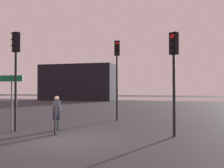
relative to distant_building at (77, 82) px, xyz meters
The scene contains 8 objects.
ground_plane 31.26m from the distant_building, 67.38° to the right, with size 120.00×120.00×0.00m, color #333338.
water_strip 15.86m from the distant_building, 39.87° to the left, with size 80.00×16.00×0.01m, color gray.
distant_building is the anchor object (origin of this frame).
traffic_light_near_right 31.23m from the distant_building, 59.28° to the right, with size 0.40×0.42×4.24m.
traffic_light_near_left 28.95m from the distant_building, 71.95° to the right, with size 0.39×0.41×4.52m.
traffic_light_center 25.79m from the distant_building, 61.09° to the right, with size 0.38×0.40×4.86m.
direction_sign_post 28.94m from the distant_building, 72.33° to the right, with size 1.09×0.20×2.60m.
cyclist 29.53m from the distant_building, 68.19° to the right, with size 0.76×1.59×1.62m.
Camera 1 is at (4.28, -8.54, 1.97)m, focal length 40.00 mm.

